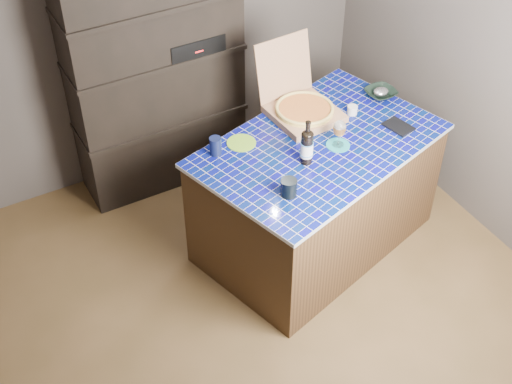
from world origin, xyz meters
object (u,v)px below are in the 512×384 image
wine_glass (340,129)px  bowl (381,93)px  pizza_box (302,107)px  dvd_case (398,127)px  kitchen_island (316,194)px  mead_bottle (307,147)px

wine_glass → bowl: (0.56, 0.31, -0.10)m
pizza_box → dvd_case: pizza_box is taller
kitchen_island → bowl: (0.65, 0.24, 0.45)m
wine_glass → bowl: wine_glass is taller
kitchen_island → pizza_box: pizza_box is taller
mead_bottle → bowl: size_ratio=1.46×
bowl → kitchen_island: bearing=-159.6°
pizza_box → dvd_case: 0.63m
pizza_box → wine_glass: bearing=-90.4°
wine_glass → dvd_case: size_ratio=1.00×
kitchen_island → bowl: size_ratio=8.53×
pizza_box → wine_glass: size_ratio=2.90×
wine_glass → dvd_case: (0.45, -0.03, -0.12)m
mead_bottle → wine_glass: bearing=8.7°
wine_glass → bowl: size_ratio=0.89×
pizza_box → wine_glass: pizza_box is taller
pizza_box → bowl: pizza_box is taller
wine_glass → bowl: 0.65m
mead_bottle → bowl: bearing=23.3°
wine_glass → dvd_case: bearing=-3.9°
kitchen_island → mead_bottle: size_ratio=5.83×
wine_glass → kitchen_island: bearing=140.6°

